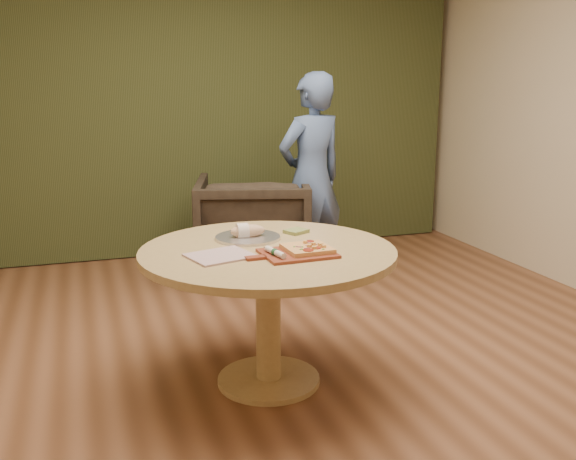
{
  "coord_description": "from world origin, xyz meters",
  "views": [
    {
      "loc": [
        -1.13,
        -2.99,
        1.61
      ],
      "look_at": [
        -0.06,
        0.25,
        0.8
      ],
      "focal_mm": 40.0,
      "sensor_mm": 36.0,
      "label": 1
    }
  ],
  "objects_px": {
    "pizza_paddle": "(296,254)",
    "armchair": "(253,222)",
    "serving_tray": "(248,237)",
    "bread_roll": "(246,231)",
    "person_standing": "(311,178)",
    "pedestal_table": "(268,275)",
    "flatbread_pizza": "(308,248)",
    "cutlery_roll": "(275,252)"
  },
  "relations": [
    {
      "from": "cutlery_roll",
      "to": "bread_roll",
      "type": "xyz_separation_m",
      "value": [
        -0.04,
        0.42,
        0.01
      ]
    },
    {
      "from": "person_standing",
      "to": "pedestal_table",
      "type": "bearing_deg",
      "value": 45.96
    },
    {
      "from": "pedestal_table",
      "to": "armchair",
      "type": "height_order",
      "value": "armchair"
    },
    {
      "from": "cutlery_roll",
      "to": "person_standing",
      "type": "bearing_deg",
      "value": 53.32
    },
    {
      "from": "bread_roll",
      "to": "pedestal_table",
      "type": "bearing_deg",
      "value": -76.85
    },
    {
      "from": "pedestal_table",
      "to": "person_standing",
      "type": "relative_size",
      "value": 0.8
    },
    {
      "from": "pizza_paddle",
      "to": "flatbread_pizza",
      "type": "bearing_deg",
      "value": 5.16
    },
    {
      "from": "pizza_paddle",
      "to": "bread_roll",
      "type": "height_order",
      "value": "bread_roll"
    },
    {
      "from": "serving_tray",
      "to": "person_standing",
      "type": "distance_m",
      "value": 1.72
    },
    {
      "from": "cutlery_roll",
      "to": "armchair",
      "type": "relative_size",
      "value": 0.22
    },
    {
      "from": "serving_tray",
      "to": "flatbread_pizza",
      "type": "bearing_deg",
      "value": -61.94
    },
    {
      "from": "pizza_paddle",
      "to": "cutlery_roll",
      "type": "height_order",
      "value": "cutlery_roll"
    },
    {
      "from": "flatbread_pizza",
      "to": "serving_tray",
      "type": "bearing_deg",
      "value": 118.06
    },
    {
      "from": "pedestal_table",
      "to": "person_standing",
      "type": "height_order",
      "value": "person_standing"
    },
    {
      "from": "bread_roll",
      "to": "person_standing",
      "type": "height_order",
      "value": "person_standing"
    },
    {
      "from": "pedestal_table",
      "to": "cutlery_roll",
      "type": "relative_size",
      "value": 6.68
    },
    {
      "from": "pedestal_table",
      "to": "bread_roll",
      "type": "relative_size",
      "value": 6.86
    },
    {
      "from": "person_standing",
      "to": "serving_tray",
      "type": "bearing_deg",
      "value": 41.09
    },
    {
      "from": "serving_tray",
      "to": "person_standing",
      "type": "bearing_deg",
      "value": 58.11
    },
    {
      "from": "pedestal_table",
      "to": "armchair",
      "type": "distance_m",
      "value": 1.95
    },
    {
      "from": "cutlery_roll",
      "to": "person_standing",
      "type": "xyz_separation_m",
      "value": [
        0.88,
        1.88,
        0.05
      ]
    },
    {
      "from": "pedestal_table",
      "to": "pizza_paddle",
      "type": "xyz_separation_m",
      "value": [
        0.1,
        -0.17,
        0.15
      ]
    },
    {
      "from": "pizza_paddle",
      "to": "armchair",
      "type": "relative_size",
      "value": 0.49
    },
    {
      "from": "pedestal_table",
      "to": "flatbread_pizza",
      "type": "xyz_separation_m",
      "value": [
        0.16,
        -0.16,
        0.17
      ]
    },
    {
      "from": "pizza_paddle",
      "to": "cutlery_roll",
      "type": "relative_size",
      "value": 2.28
    },
    {
      "from": "flatbread_pizza",
      "to": "serving_tray",
      "type": "xyz_separation_m",
      "value": [
        -0.21,
        0.39,
        -0.02
      ]
    },
    {
      "from": "flatbread_pizza",
      "to": "bread_roll",
      "type": "relative_size",
      "value": 1.2
    },
    {
      "from": "bread_roll",
      "to": "cutlery_roll",
      "type": "bearing_deg",
      "value": -84.92
    },
    {
      "from": "flatbread_pizza",
      "to": "serving_tray",
      "type": "distance_m",
      "value": 0.44
    },
    {
      "from": "pizza_paddle",
      "to": "armchair",
      "type": "height_order",
      "value": "armchair"
    },
    {
      "from": "bread_roll",
      "to": "person_standing",
      "type": "relative_size",
      "value": 0.12
    },
    {
      "from": "armchair",
      "to": "serving_tray",
      "type": "bearing_deg",
      "value": 89.18
    },
    {
      "from": "pizza_paddle",
      "to": "bread_roll",
      "type": "relative_size",
      "value": 2.34
    },
    {
      "from": "pedestal_table",
      "to": "serving_tray",
      "type": "relative_size",
      "value": 3.73
    },
    {
      "from": "bread_roll",
      "to": "flatbread_pizza",
      "type": "bearing_deg",
      "value": -60.93
    },
    {
      "from": "pedestal_table",
      "to": "flatbread_pizza",
      "type": "distance_m",
      "value": 0.28
    },
    {
      "from": "pedestal_table",
      "to": "armchair",
      "type": "relative_size",
      "value": 1.44
    },
    {
      "from": "cutlery_roll",
      "to": "armchair",
      "type": "xyz_separation_m",
      "value": [
        0.45,
        2.08,
        -0.32
      ]
    },
    {
      "from": "flatbread_pizza",
      "to": "person_standing",
      "type": "bearing_deg",
      "value": 69.22
    },
    {
      "from": "flatbread_pizza",
      "to": "cutlery_roll",
      "type": "xyz_separation_m",
      "value": [
        -0.18,
        -0.03,
        0.0
      ]
    },
    {
      "from": "pedestal_table",
      "to": "pizza_paddle",
      "type": "distance_m",
      "value": 0.24
    },
    {
      "from": "armchair",
      "to": "person_standing",
      "type": "distance_m",
      "value": 0.61
    }
  ]
}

